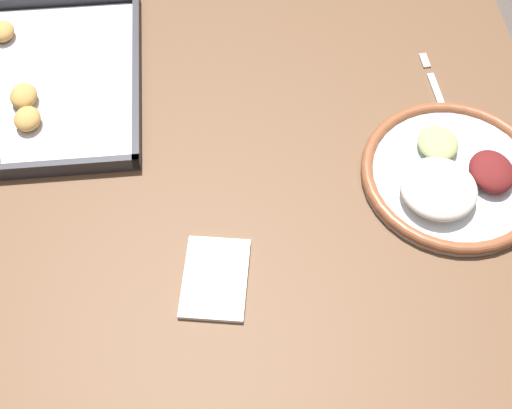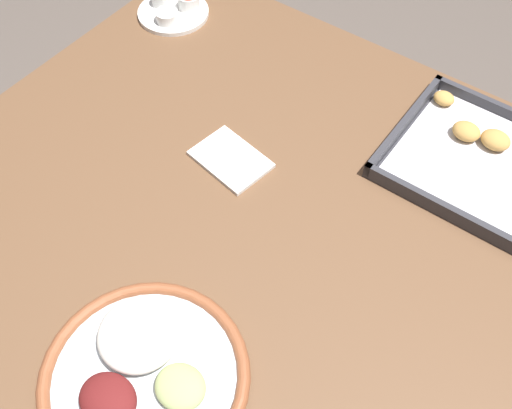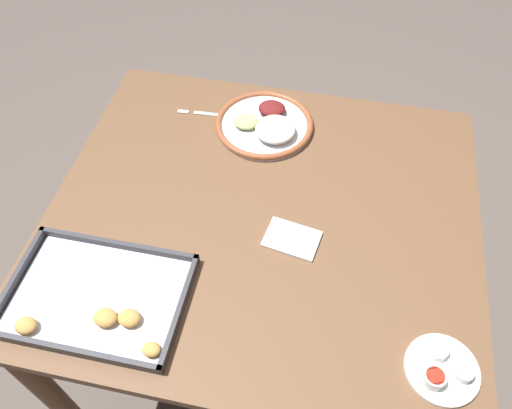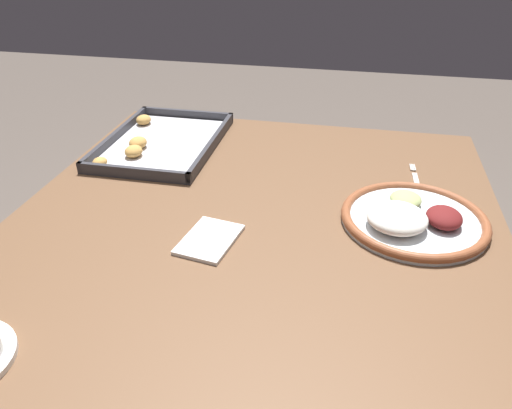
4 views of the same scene
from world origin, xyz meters
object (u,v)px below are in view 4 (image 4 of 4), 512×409
(napkin, at_px, (209,240))
(baking_tray, at_px, (159,142))
(dinner_plate, at_px, (413,218))
(fork, at_px, (417,184))

(napkin, bearing_deg, baking_tray, 32.57)
(dinner_plate, distance_m, baking_tray, 0.72)
(baking_tray, bearing_deg, fork, -97.42)
(baking_tray, distance_m, napkin, 0.50)
(baking_tray, xyz_separation_m, napkin, (-0.42, -0.27, -0.01))
(fork, bearing_deg, napkin, 125.67)
(dinner_plate, height_order, napkin, dinner_plate)
(fork, height_order, baking_tray, baking_tray)
(dinner_plate, distance_m, napkin, 0.42)
(dinner_plate, bearing_deg, baking_tray, 67.63)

